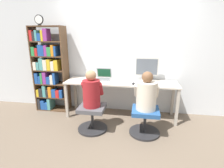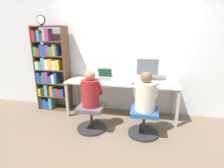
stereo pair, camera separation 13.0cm
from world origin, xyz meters
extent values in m
plane|color=brown|center=(0.00, 0.00, 0.00)|extent=(14.00, 14.00, 0.00)
cube|color=silver|center=(0.00, 0.63, 1.30)|extent=(10.00, 0.05, 2.60)
cube|color=beige|center=(0.00, 0.28, 0.73)|extent=(2.23, 0.57, 0.03)
cube|color=#ADA497|center=(-1.08, 0.04, 0.36)|extent=(0.05, 0.05, 0.72)
cube|color=#ADA497|center=(1.08, 0.04, 0.36)|extent=(0.05, 0.05, 0.72)
cube|color=#ADA497|center=(-1.08, 0.53, 0.36)|extent=(0.05, 0.05, 0.72)
cube|color=#ADA497|center=(1.08, 0.53, 0.36)|extent=(0.05, 0.05, 0.72)
cylinder|color=beige|center=(0.50, 0.45, 0.75)|extent=(0.16, 0.16, 0.01)
cylinder|color=beige|center=(0.50, 0.45, 0.81)|extent=(0.04, 0.04, 0.09)
cube|color=beige|center=(0.50, 0.45, 1.04)|extent=(0.46, 0.02, 0.36)
cube|color=slate|center=(0.50, 0.44, 1.04)|extent=(0.41, 0.01, 0.31)
cube|color=gray|center=(-0.39, 0.35, 0.76)|extent=(0.32, 0.22, 0.02)
cube|color=slate|center=(-0.39, 0.35, 0.77)|extent=(0.28, 0.17, 0.00)
cube|color=gray|center=(-0.39, 0.50, 0.87)|extent=(0.32, 0.09, 0.21)
cube|color=#144C2D|center=(-0.39, 0.49, 0.87)|extent=(0.28, 0.07, 0.18)
cube|color=#232326|center=(0.53, 0.13, 0.76)|extent=(0.39, 0.17, 0.02)
cube|color=black|center=(0.53, 0.13, 0.77)|extent=(0.36, 0.13, 0.00)
ellipsoid|color=black|center=(0.26, 0.13, 0.77)|extent=(0.06, 0.11, 0.03)
cylinder|color=#262628|center=(0.49, -0.33, 0.02)|extent=(0.53, 0.53, 0.04)
cylinder|color=#262628|center=(0.49, -0.33, 0.21)|extent=(0.05, 0.05, 0.35)
cube|color=#234C84|center=(0.49, -0.33, 0.42)|extent=(0.45, 0.43, 0.07)
cylinder|color=#262628|center=(-0.43, -0.35, 0.02)|extent=(0.53, 0.53, 0.04)
cylinder|color=#262628|center=(-0.43, -0.35, 0.21)|extent=(0.05, 0.05, 0.35)
cube|color=#4C4C51|center=(-0.43, -0.35, 0.42)|extent=(0.45, 0.43, 0.07)
cylinder|color=beige|center=(0.49, -0.33, 0.69)|extent=(0.33, 0.33, 0.47)
sphere|color=brown|center=(0.49, -0.33, 1.01)|extent=(0.18, 0.18, 0.18)
cylinder|color=beige|center=(0.34, -0.26, 0.76)|extent=(0.09, 0.21, 0.27)
cylinder|color=beige|center=(0.65, -0.26, 0.76)|extent=(0.09, 0.21, 0.27)
cylinder|color=maroon|center=(-0.43, -0.35, 0.69)|extent=(0.30, 0.30, 0.47)
sphere|color=#A87A56|center=(-0.43, -0.35, 1.00)|extent=(0.18, 0.18, 0.18)
cylinder|color=maroon|center=(-0.57, -0.28, 0.76)|extent=(0.08, 0.21, 0.26)
cylinder|color=maroon|center=(-0.29, -0.28, 0.76)|extent=(0.08, 0.21, 0.26)
cube|color=#513823|center=(-1.90, 0.39, 0.92)|extent=(0.02, 0.31, 1.83)
cube|color=#513823|center=(-1.21, 0.39, 0.92)|extent=(0.02, 0.31, 1.83)
cube|color=#513823|center=(-1.55, 0.39, 0.01)|extent=(0.67, 0.30, 0.02)
cube|color=#513823|center=(-1.55, 0.39, 0.31)|extent=(0.67, 0.30, 0.02)
cube|color=#513823|center=(-1.55, 0.39, 0.61)|extent=(0.67, 0.30, 0.02)
cube|color=#513823|center=(-1.55, 0.39, 0.92)|extent=(0.67, 0.30, 0.02)
cube|color=#513823|center=(-1.55, 0.39, 1.22)|extent=(0.67, 0.30, 0.02)
cube|color=#513823|center=(-1.55, 0.39, 1.52)|extent=(0.67, 0.30, 0.02)
cube|color=#513823|center=(-1.55, 0.39, 1.82)|extent=(0.67, 0.30, 0.02)
cube|color=#262628|center=(-1.85, 0.33, 0.15)|extent=(0.06, 0.19, 0.24)
cube|color=#1E4C9E|center=(-1.76, 0.35, 0.13)|extent=(0.09, 0.22, 0.20)
cube|color=#1E4C9E|center=(-1.68, 0.36, 0.11)|extent=(0.07, 0.25, 0.16)
cube|color=teal|center=(-1.61, 0.36, 0.15)|extent=(0.07, 0.25, 0.25)
cube|color=gold|center=(-1.85, 0.33, 0.41)|extent=(0.06, 0.19, 0.16)
cube|color=#262628|center=(-1.77, 0.35, 0.42)|extent=(0.08, 0.23, 0.18)
cube|color=teal|center=(-1.69, 0.36, 0.45)|extent=(0.07, 0.24, 0.25)
cube|color=#262628|center=(-1.62, 0.33, 0.41)|extent=(0.04, 0.19, 0.17)
cube|color=orange|center=(-1.56, 0.33, 0.44)|extent=(0.07, 0.19, 0.24)
cube|color=#1E4C9E|center=(-1.47, 0.33, 0.42)|extent=(0.09, 0.17, 0.18)
cube|color=red|center=(-1.38, 0.35, 0.41)|extent=(0.08, 0.22, 0.16)
cube|color=#1E4C9E|center=(-1.30, 0.33, 0.41)|extent=(0.07, 0.19, 0.18)
cube|color=#1E4C9E|center=(-1.84, 0.37, 0.74)|extent=(0.07, 0.27, 0.23)
cube|color=#1E4C9E|center=(-1.77, 0.35, 0.71)|extent=(0.05, 0.22, 0.17)
cube|color=#2D8C47|center=(-1.72, 0.36, 0.75)|extent=(0.04, 0.25, 0.24)
cube|color=#8C338C|center=(-1.65, 0.35, 0.75)|extent=(0.07, 0.21, 0.25)
cube|color=#1E4C9E|center=(-1.56, 0.37, 0.70)|extent=(0.08, 0.26, 0.16)
cube|color=silver|center=(-1.49, 0.35, 0.73)|extent=(0.06, 0.22, 0.20)
cube|color=#1E4C9E|center=(-1.43, 0.33, 0.75)|extent=(0.05, 0.19, 0.25)
cube|color=silver|center=(-1.84, 0.37, 1.01)|extent=(0.07, 0.26, 0.17)
cube|color=teal|center=(-1.77, 0.33, 1.01)|extent=(0.06, 0.18, 0.16)
cube|color=teal|center=(-1.69, 0.35, 1.05)|extent=(0.08, 0.22, 0.25)
cube|color=silver|center=(-1.61, 0.37, 1.04)|extent=(0.08, 0.26, 0.22)
cube|color=gold|center=(-1.52, 0.35, 1.04)|extent=(0.08, 0.23, 0.23)
cube|color=silver|center=(-1.44, 0.34, 1.02)|extent=(0.07, 0.21, 0.19)
cube|color=gold|center=(-1.36, 0.37, 1.04)|extent=(0.09, 0.26, 0.22)
cube|color=#2D8C47|center=(-1.84, 0.37, 1.32)|extent=(0.07, 0.26, 0.18)
cube|color=red|center=(-1.77, 0.33, 1.31)|extent=(0.06, 0.18, 0.16)
cube|color=#1E4C9E|center=(-1.68, 0.33, 1.34)|extent=(0.09, 0.19, 0.22)
cube|color=#1E4C9E|center=(-1.62, 0.35, 1.34)|extent=(0.04, 0.22, 0.21)
cube|color=#8C338C|center=(-1.56, 0.35, 1.34)|extent=(0.06, 0.22, 0.22)
cube|color=#2D8C47|center=(-1.48, 0.35, 1.32)|extent=(0.08, 0.22, 0.18)
cube|color=orange|center=(-1.41, 0.35, 1.34)|extent=(0.06, 0.22, 0.22)
cube|color=#1E4C9E|center=(-1.35, 0.36, 1.33)|extent=(0.04, 0.24, 0.20)
cube|color=red|center=(-1.85, 0.35, 1.64)|extent=(0.06, 0.22, 0.21)
cube|color=#262628|center=(-1.79, 0.36, 1.62)|extent=(0.05, 0.25, 0.19)
cube|color=teal|center=(-1.73, 0.37, 1.64)|extent=(0.05, 0.26, 0.21)
cube|color=#1E4C9E|center=(-1.67, 0.36, 1.61)|extent=(0.07, 0.24, 0.15)
cube|color=gold|center=(-1.60, 0.37, 1.64)|extent=(0.05, 0.26, 0.21)
cube|color=#8C338C|center=(-1.53, 0.33, 1.65)|extent=(0.08, 0.18, 0.24)
cube|color=black|center=(-1.65, 0.29, 1.84)|extent=(0.06, 0.03, 0.02)
cylinder|color=black|center=(-1.65, 0.29, 1.94)|extent=(0.18, 0.02, 0.18)
cylinder|color=white|center=(-1.65, 0.28, 1.94)|extent=(0.16, 0.00, 0.16)
camera|label=1|loc=(0.38, -3.08, 1.67)|focal=28.00mm
camera|label=2|loc=(0.51, -3.06, 1.67)|focal=28.00mm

